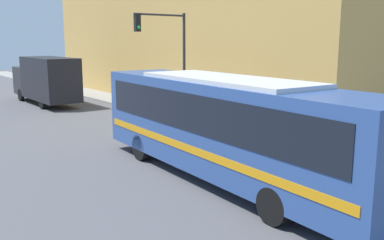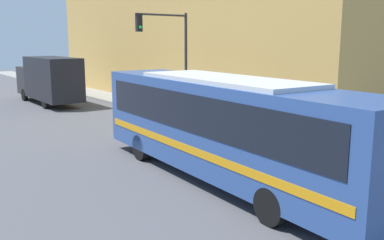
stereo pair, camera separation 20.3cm
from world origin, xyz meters
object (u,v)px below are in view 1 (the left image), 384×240
(traffic_light_pole, at_px, (169,47))
(parking_meter, at_px, (201,105))
(delivery_truck, at_px, (46,79))
(pedestrian_near_corner, at_px, (267,115))
(city_bus, at_px, (224,122))
(fire_hydrant, at_px, (236,123))

(traffic_light_pole, distance_m, parking_meter, 3.64)
(delivery_truck, bearing_deg, pedestrian_near_corner, -72.89)
(city_bus, distance_m, parking_meter, 9.71)
(city_bus, height_order, delivery_truck, city_bus)
(city_bus, distance_m, traffic_light_pole, 10.96)
(parking_meter, height_order, pedestrian_near_corner, pedestrian_near_corner)
(traffic_light_pole, bearing_deg, parking_meter, -62.59)
(fire_hydrant, relative_size, parking_meter, 0.52)
(fire_hydrant, distance_m, parking_meter, 2.79)
(pedestrian_near_corner, bearing_deg, city_bus, -147.72)
(delivery_truck, distance_m, parking_meter, 13.13)
(city_bus, bearing_deg, traffic_light_pole, 68.30)
(fire_hydrant, bearing_deg, parking_meter, 90.00)
(fire_hydrant, height_order, pedestrian_near_corner, pedestrian_near_corner)
(parking_meter, bearing_deg, fire_hydrant, -90.00)
(delivery_truck, distance_m, pedestrian_near_corner, 17.19)
(city_bus, bearing_deg, parking_meter, 58.99)
(fire_hydrant, height_order, traffic_light_pole, traffic_light_pole)
(parking_meter, bearing_deg, pedestrian_near_corner, -77.64)
(pedestrian_near_corner, bearing_deg, traffic_light_pole, 107.25)
(delivery_truck, relative_size, pedestrian_near_corner, 5.17)
(city_bus, xyz_separation_m, pedestrian_near_corner, (6.33, 4.00, -1.01))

